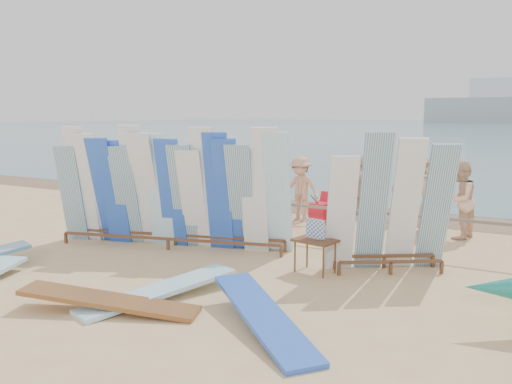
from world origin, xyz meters
The scene contains 24 objects.
ground centered at (0.00, 0.00, 0.00)m, with size 160.00×160.00×0.00m, color #DDB67F.
wet_sand_strip centered at (0.00, 7.20, 0.00)m, with size 40.00×2.60×0.01m, color #7E5F47.
distant_ship centered at (-12.00, 180.00, 5.31)m, with size 45.00×8.00×14.00m.
fence centered at (0.00, 3.00, 0.63)m, with size 12.08×0.08×0.90m.
main_surfboard_rack centered at (-1.27, 0.88, 1.21)m, with size 5.31×2.02×2.69m.
side_surfboard_rack centered at (3.38, 1.43, 1.19)m, with size 2.30×1.80×2.61m.
vendor_table centered at (2.22, 0.68, 0.34)m, with size 0.85×0.67×1.01m.
flat_board_c centered at (0.36, -2.67, 0.00)m, with size 0.56×2.70×0.07m, color brown.
flat_board_b centered at (0.65, -1.88, 0.00)m, with size 0.56×2.70×0.07m, color #93CFEC.
flat_board_d centered at (2.69, -2.15, 0.00)m, with size 0.56×2.70×0.07m, color blue.
beach_chair_left centered at (-0.47, 3.74, 0.23)m, with size 0.67×0.68×0.78m.
beach_chair_right centered at (1.32, 3.78, 0.24)m, with size 0.54×0.56×0.83m.
stroller centered at (1.03, 3.90, 0.40)m, with size 0.56×0.77×0.99m.
beachgoer_6 centered at (3.33, 5.22, 0.94)m, with size 0.92×0.44×1.89m, color tan.
beachgoer_7 centered at (2.38, 6.25, 0.85)m, with size 0.62×0.34×1.69m, color #8C6042.
beachgoer_8 centered at (4.06, 4.91, 0.92)m, with size 0.89×0.43×1.84m, color beige.
beachgoer_1 centered at (-2.80, 5.60, 0.93)m, with size 0.68×0.37×1.86m, color #8C6042.
beachgoer_5 centered at (0.87, 6.77, 0.88)m, with size 1.62×0.53×1.75m, color beige.
beachgoer_0 centered at (-4.73, 4.67, 0.79)m, with size 0.77×0.37×1.58m, color tan.
beachgoer_4 centered at (-1.48, 3.78, 0.81)m, with size 0.95×0.41×1.63m, color #8C6042.
beachgoer_2 centered at (-2.25, 4.88, 0.88)m, with size 0.86×0.41×1.77m, color beige.
beachgoer_3 centered at (-0.06, 4.96, 0.89)m, with size 1.15×0.47×1.78m, color tan.
beachgoer_11 centered at (-4.68, 7.16, 0.85)m, with size 1.58×0.51×1.71m, color beige.
beachgoer_extra_1 centered at (-7.30, 5.33, 0.86)m, with size 1.01×0.44×1.73m, color #8C6042.
Camera 1 is at (6.06, -8.33, 2.92)m, focal length 38.00 mm.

